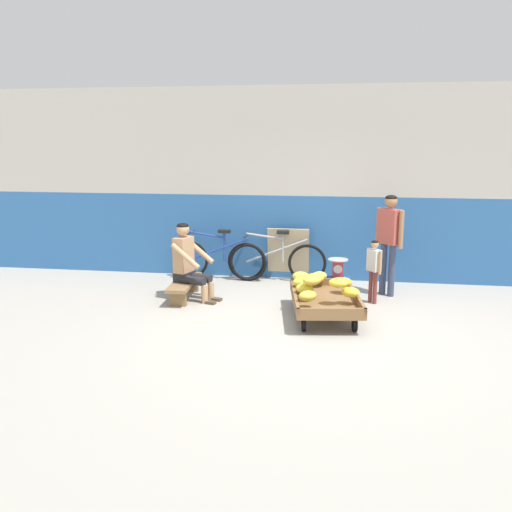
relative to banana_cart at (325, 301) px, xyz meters
The scene contains 14 objects.
ground_plane 0.72m from the banana_cart, 105.38° to the right, with size 80.00×80.00×0.00m, color #A39E93.
back_wall 2.59m from the banana_cart, 94.67° to the left, with size 16.00×0.30×3.19m.
banana_cart is the anchor object (origin of this frame).
banana_pile 0.26m from the banana_cart, 143.11° to the left, with size 0.95×1.32×0.26m.
low_bench 2.18m from the banana_cart, 163.79° to the left, with size 0.34×1.11×0.27m.
vendor_seated 2.12m from the banana_cart, 163.79° to the left, with size 0.73×0.59×1.14m.
plastic_crate 1.01m from the banana_cart, 80.69° to the left, with size 0.36×0.28×0.30m.
weighing_scale 1.02m from the banana_cart, 80.68° to the left, with size 0.30×0.30×0.29m.
bicycle_near_left 2.57m from the banana_cart, 135.68° to the left, with size 1.66×0.48×0.86m.
bicycle_far_left 2.02m from the banana_cart, 115.09° to the left, with size 1.66×0.48×0.86m.
sign_board 2.11m from the banana_cart, 108.64° to the left, with size 0.70×0.21×0.89m.
customer_adult 1.70m from the banana_cart, 53.97° to the left, with size 0.38×0.37×1.53m.
customer_child 1.09m from the banana_cart, 49.83° to the left, with size 0.21×0.24×0.93m.
shopping_bag 0.54m from the banana_cart, 85.27° to the left, with size 0.18×0.12×0.24m, color green.
Camera 1 is at (0.31, -6.19, 2.31)m, focal length 37.53 mm.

